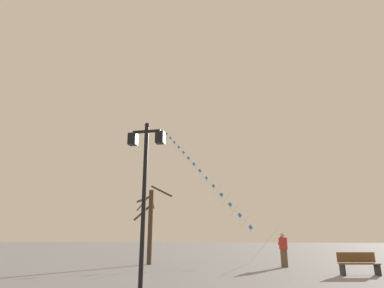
{
  "coord_description": "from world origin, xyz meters",
  "views": [
    {
      "loc": [
        0.36,
        -2.3,
        1.49
      ],
      "look_at": [
        -3.55,
        17.72,
        7.44
      ],
      "focal_mm": 30.02,
      "sensor_mm": 36.0,
      "label": 1
    }
  ],
  "objects_px": {
    "twin_lantern_lamp_post": "(145,170)",
    "kite_flyer": "(283,249)",
    "kite_train": "(202,173)",
    "bare_tree": "(150,222)",
    "park_bench": "(358,264)"
  },
  "relations": [
    {
      "from": "twin_lantern_lamp_post",
      "to": "kite_flyer",
      "type": "relative_size",
      "value": 3.07
    },
    {
      "from": "kite_train",
      "to": "bare_tree",
      "type": "bearing_deg",
      "value": -102.86
    },
    {
      "from": "kite_train",
      "to": "kite_flyer",
      "type": "bearing_deg",
      "value": -55.57
    },
    {
      "from": "kite_train",
      "to": "twin_lantern_lamp_post",
      "type": "bearing_deg",
      "value": -87.11
    },
    {
      "from": "bare_tree",
      "to": "park_bench",
      "type": "height_order",
      "value": "bare_tree"
    },
    {
      "from": "twin_lantern_lamp_post",
      "to": "park_bench",
      "type": "bearing_deg",
      "value": 35.0
    },
    {
      "from": "twin_lantern_lamp_post",
      "to": "bare_tree",
      "type": "height_order",
      "value": "twin_lantern_lamp_post"
    },
    {
      "from": "kite_flyer",
      "to": "park_bench",
      "type": "relative_size",
      "value": 1.03
    },
    {
      "from": "kite_train",
      "to": "bare_tree",
      "type": "distance_m",
      "value": 9.24
    },
    {
      "from": "kite_flyer",
      "to": "park_bench",
      "type": "xyz_separation_m",
      "value": [
        2.72,
        -3.16,
        -0.45
      ]
    },
    {
      "from": "twin_lantern_lamp_post",
      "to": "kite_train",
      "type": "xyz_separation_m",
      "value": [
        -0.84,
        16.67,
        3.13
      ]
    },
    {
      "from": "twin_lantern_lamp_post",
      "to": "kite_train",
      "type": "relative_size",
      "value": 0.37
    },
    {
      "from": "kite_flyer",
      "to": "twin_lantern_lamp_post",
      "type": "bearing_deg",
      "value": 115.51
    },
    {
      "from": "kite_train",
      "to": "park_bench",
      "type": "relative_size",
      "value": 8.55
    },
    {
      "from": "kite_train",
      "to": "kite_flyer",
      "type": "relative_size",
      "value": 8.28
    }
  ]
}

